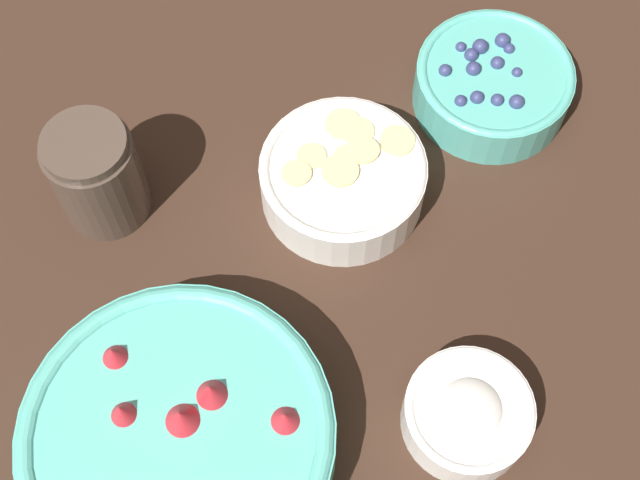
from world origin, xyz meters
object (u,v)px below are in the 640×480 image
(bowl_strawberries, at_px, (181,440))
(jar_chocolate, at_px, (98,177))
(bowl_blueberries, at_px, (493,83))
(bowl_bananas, at_px, (343,177))
(bowl_cream, at_px, (468,413))

(bowl_strawberries, xyz_separation_m, jar_chocolate, (0.16, 0.19, 0.01))
(bowl_strawberries, xyz_separation_m, bowl_blueberries, (0.44, -0.06, -0.01))
(bowl_strawberries, relative_size, jar_chocolate, 2.32)
(bowl_blueberries, height_order, jar_chocolate, jar_chocolate)
(bowl_strawberries, distance_m, bowl_bananas, 0.28)
(bowl_blueberries, height_order, bowl_cream, bowl_blueberries)
(bowl_strawberries, distance_m, bowl_blueberries, 0.45)
(bowl_blueberries, bearing_deg, jar_chocolate, 138.31)
(bowl_cream, relative_size, jar_chocolate, 0.98)
(bowl_bananas, bearing_deg, bowl_strawberries, -177.88)
(bowl_bananas, height_order, jar_chocolate, jar_chocolate)
(bowl_strawberries, bearing_deg, bowl_bananas, 2.12)
(bowl_bananas, distance_m, bowl_cream, 0.24)
(bowl_strawberries, relative_size, bowl_bananas, 1.64)
(bowl_strawberries, xyz_separation_m, bowl_bananas, (0.28, 0.01, -0.01))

